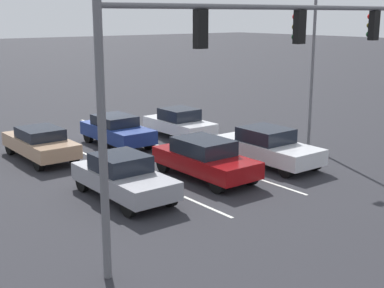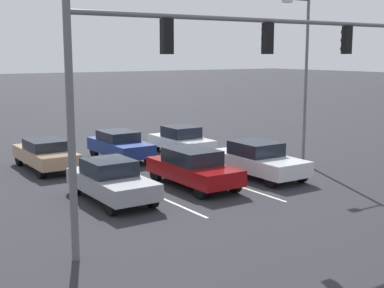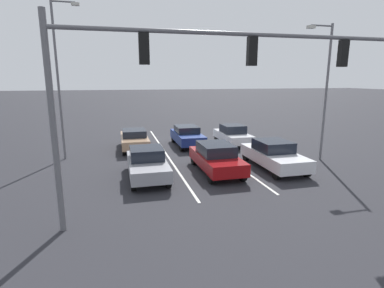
# 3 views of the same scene
# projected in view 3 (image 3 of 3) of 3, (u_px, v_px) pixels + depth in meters

# --- Properties ---
(ground_plane) EXTENTS (240.00, 240.00, 0.00)m
(ground_plane) POSITION_uv_depth(u_px,v_px,m) (182.00, 143.00, 23.07)
(ground_plane) COLOR #28282D
(lane_stripe_left_divider) EXTENTS (0.12, 17.30, 0.01)m
(lane_stripe_left_divider) POSITION_uv_depth(u_px,v_px,m) (215.00, 150.00, 20.97)
(lane_stripe_left_divider) COLOR silver
(lane_stripe_left_divider) RESTS_ON ground_plane
(lane_stripe_center_divider) EXTENTS (0.12, 17.30, 0.01)m
(lane_stripe_center_divider) POSITION_uv_depth(u_px,v_px,m) (165.00, 153.00, 20.14)
(lane_stripe_center_divider) COLOR silver
(lane_stripe_center_divider) RESTS_ON ground_plane
(car_gray_rightlane_front) EXTENTS (1.81, 4.34, 1.51)m
(car_gray_rightlane_front) POSITION_uv_depth(u_px,v_px,m) (147.00, 163.00, 14.86)
(car_gray_rightlane_front) COLOR gray
(car_gray_rightlane_front) RESTS_ON ground_plane
(car_maroon_midlane_front) EXTENTS (1.85, 4.51, 1.53)m
(car_maroon_midlane_front) POSITION_uv_depth(u_px,v_px,m) (216.00, 157.00, 15.80)
(car_maroon_midlane_front) COLOR maroon
(car_maroon_midlane_front) RESTS_ON ground_plane
(car_silver_leftlane_front) EXTENTS (1.94, 4.75, 1.52)m
(car_silver_leftlane_front) POSITION_uv_depth(u_px,v_px,m) (274.00, 155.00, 16.56)
(car_silver_leftlane_front) COLOR silver
(car_silver_leftlane_front) RESTS_ON ground_plane
(car_navy_midlane_second) EXTENTS (1.79, 4.23, 1.46)m
(car_navy_midlane_second) POSITION_uv_depth(u_px,v_px,m) (187.00, 136.00, 22.05)
(car_navy_midlane_second) COLOR navy
(car_navy_midlane_second) RESTS_ON ground_plane
(car_tan_rightlane_second) EXTENTS (1.79, 4.46, 1.41)m
(car_tan_rightlane_second) POSITION_uv_depth(u_px,v_px,m) (134.00, 139.00, 21.01)
(car_tan_rightlane_second) COLOR tan
(car_tan_rightlane_second) RESTS_ON ground_plane
(car_white_leftlane_second) EXTENTS (1.79, 4.09, 1.49)m
(car_white_leftlane_second) POSITION_uv_depth(u_px,v_px,m) (233.00, 135.00, 22.53)
(car_white_leftlane_second) COLOR silver
(car_white_leftlane_second) RESTS_ON ground_plane
(traffic_signal_gantry) EXTENTS (12.60, 0.37, 6.82)m
(traffic_signal_gantry) POSITION_uv_depth(u_px,v_px,m) (186.00, 70.00, 9.74)
(traffic_signal_gantry) COLOR slate
(traffic_signal_gantry) RESTS_ON ground_plane
(street_lamp_right_shoulder) EXTENTS (1.58, 0.24, 9.25)m
(street_lamp_right_shoulder) POSITION_uv_depth(u_px,v_px,m) (60.00, 73.00, 17.49)
(street_lamp_right_shoulder) COLOR slate
(street_lamp_right_shoulder) RESTS_ON ground_plane
(street_lamp_left_shoulder) EXTENTS (1.65, 0.24, 7.91)m
(street_lamp_left_shoulder) POSITION_uv_depth(u_px,v_px,m) (324.00, 85.00, 17.42)
(street_lamp_left_shoulder) COLOR slate
(street_lamp_left_shoulder) RESTS_ON ground_plane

